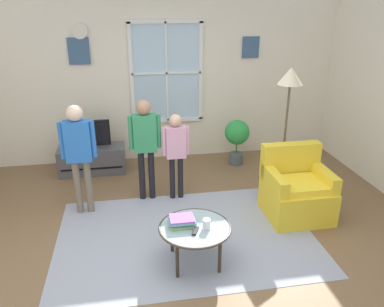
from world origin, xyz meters
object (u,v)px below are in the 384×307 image
(armchair, at_px, (296,191))
(floor_lamp, at_px, (289,90))
(remote_near_books, at_px, (195,231))
(person_pink_shirt, at_px, (176,147))
(potted_plant_by_window, at_px, (237,136))
(tv_stand, at_px, (92,160))
(cup, at_px, (207,224))
(coffee_table, at_px, (195,229))
(person_green_shirt, at_px, (145,139))
(person_blue_shirt, at_px, (79,148))
(book_stack, at_px, (182,221))
(remote_near_cup, at_px, (206,225))
(television, at_px, (90,133))

(armchair, bearing_deg, floor_lamp, 84.91)
(remote_near_books, bearing_deg, person_pink_shirt, 89.50)
(potted_plant_by_window, relative_size, floor_lamp, 0.43)
(tv_stand, xyz_separation_m, cup, (1.31, -2.55, 0.26))
(remote_near_books, bearing_deg, coffee_table, 82.77)
(coffee_table, height_order, person_green_shirt, person_green_shirt)
(floor_lamp, bearing_deg, armchair, -95.09)
(person_pink_shirt, bearing_deg, remote_near_books, -90.50)
(person_pink_shirt, relative_size, potted_plant_by_window, 1.58)
(coffee_table, bearing_deg, person_blue_shirt, 134.20)
(book_stack, xyz_separation_m, cup, (0.23, -0.10, 0.01))
(remote_near_books, bearing_deg, remote_near_cup, 34.39)
(coffee_table, bearing_deg, person_pink_shirt, 89.93)
(book_stack, relative_size, floor_lamp, 0.16)
(person_pink_shirt, bearing_deg, person_green_shirt, 172.32)
(book_stack, bearing_deg, coffee_table, -21.66)
(remote_near_cup, relative_size, person_blue_shirt, 0.10)
(person_green_shirt, bearing_deg, coffee_table, -74.98)
(remote_near_cup, bearing_deg, floor_lamp, 44.55)
(cup, bearing_deg, remote_near_cup, 82.03)
(television, distance_m, remote_near_books, 2.85)
(floor_lamp, bearing_deg, person_pink_shirt, 176.91)
(remote_near_cup, bearing_deg, armchair, 29.34)
(television, height_order, potted_plant_by_window, television)
(coffee_table, height_order, person_pink_shirt, person_pink_shirt)
(remote_near_cup, bearing_deg, person_pink_shirt, 94.54)
(television, bearing_deg, floor_lamp, -23.23)
(coffee_table, xyz_separation_m, cup, (0.11, -0.05, 0.08))
(remote_near_books, relative_size, floor_lamp, 0.08)
(cup, bearing_deg, armchair, 30.87)
(armchair, bearing_deg, coffee_table, -152.76)
(book_stack, xyz_separation_m, potted_plant_by_window, (1.27, 2.38, 0.02))
(armchair, bearing_deg, tv_stand, 146.15)
(book_stack, height_order, remote_near_books, book_stack)
(person_blue_shirt, bearing_deg, tv_stand, 89.26)
(armchair, xyz_separation_m, person_pink_shirt, (-1.43, 0.69, 0.43))
(tv_stand, bearing_deg, armchair, -33.85)
(tv_stand, distance_m, person_green_shirt, 1.45)
(book_stack, relative_size, person_blue_shirt, 0.19)
(armchair, bearing_deg, remote_near_books, -150.19)
(floor_lamp, bearing_deg, television, 156.77)
(tv_stand, distance_m, person_blue_shirt, 1.42)
(remote_near_cup, bearing_deg, person_blue_shirt, 136.72)
(potted_plant_by_window, bearing_deg, remote_near_books, -114.57)
(remote_near_books, distance_m, person_green_shirt, 1.67)
(armchair, xyz_separation_m, remote_near_cup, (-1.32, -0.74, 0.11))
(person_green_shirt, bearing_deg, person_blue_shirt, -164.23)
(tv_stand, height_order, cup, cup)
(coffee_table, distance_m, potted_plant_by_window, 2.69)
(coffee_table, distance_m, person_green_shirt, 1.60)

